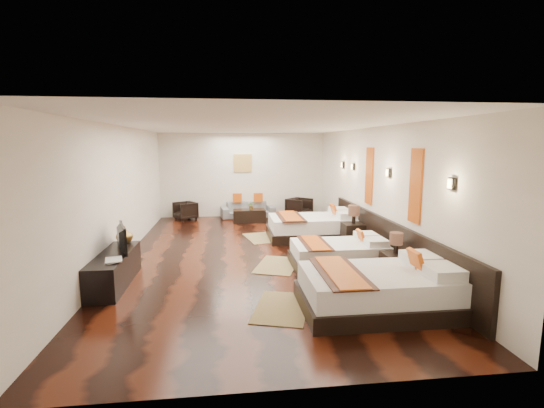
{
  "coord_description": "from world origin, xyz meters",
  "views": [
    {
      "loc": [
        -0.53,
        -8.17,
        2.41
      ],
      "look_at": [
        0.46,
        0.2,
        1.1
      ],
      "focal_mm": 25.24,
      "sensor_mm": 36.0,
      "label": 1
    }
  ],
  "objects": [
    {
      "name": "floor",
      "position": [
        0.0,
        0.0,
        0.0
      ],
      "size": [
        5.5,
        9.5,
        0.01
      ],
      "primitive_type": "cube",
      "color": "black",
      "rests_on": "ground"
    },
    {
      "name": "ceiling",
      "position": [
        0.0,
        0.0,
        2.8
      ],
      "size": [
        5.5,
        9.5,
        0.01
      ],
      "primitive_type": "cube",
      "color": "white",
      "rests_on": "floor"
    },
    {
      "name": "back_wall",
      "position": [
        0.0,
        4.75,
        1.4
      ],
      "size": [
        5.5,
        0.01,
        2.8
      ],
      "primitive_type": "cube",
      "color": "silver",
      "rests_on": "floor"
    },
    {
      "name": "left_wall",
      "position": [
        -2.75,
        0.0,
        1.4
      ],
      "size": [
        0.01,
        9.5,
        2.8
      ],
      "primitive_type": "cube",
      "color": "silver",
      "rests_on": "floor"
    },
    {
      "name": "right_wall",
      "position": [
        2.75,
        0.0,
        1.4
      ],
      "size": [
        0.01,
        9.5,
        2.8
      ],
      "primitive_type": "cube",
      "color": "silver",
      "rests_on": "floor"
    },
    {
      "name": "headboard_panel",
      "position": [
        2.71,
        -0.8,
        0.45
      ],
      "size": [
        0.08,
        6.6,
        0.9
      ],
      "primitive_type": "cube",
      "color": "black",
      "rests_on": "floor"
    },
    {
      "name": "bed_near",
      "position": [
        1.7,
        -3.03,
        0.3
      ],
      "size": [
        2.31,
        1.45,
        0.88
      ],
      "color": "black",
      "rests_on": "floor"
    },
    {
      "name": "bed_mid",
      "position": [
        1.69,
        -0.96,
        0.25
      ],
      "size": [
        1.9,
        1.2,
        0.73
      ],
      "color": "black",
      "rests_on": "floor"
    },
    {
      "name": "bed_far",
      "position": [
        1.7,
        1.36,
        0.3
      ],
      "size": [
        2.32,
        1.46,
        0.89
      ],
      "color": "black",
      "rests_on": "floor"
    },
    {
      "name": "nightstand_a",
      "position": [
        2.44,
        -1.85,
        0.3
      ],
      "size": [
        0.44,
        0.44,
        0.86
      ],
      "color": "black",
      "rests_on": "floor"
    },
    {
      "name": "nightstand_b",
      "position": [
        2.44,
        0.46,
        0.35
      ],
      "size": [
        0.5,
        0.5,
        0.99
      ],
      "color": "black",
      "rests_on": "floor"
    },
    {
      "name": "jute_mat_near",
      "position": [
        0.24,
        -2.84,
        0.01
      ],
      "size": [
        1.06,
        1.36,
        0.01
      ],
      "primitive_type": "cube",
      "rotation": [
        0.0,
        0.0,
        -0.29
      ],
      "color": "olive",
      "rests_on": "floor"
    },
    {
      "name": "jute_mat_mid",
      "position": [
        0.44,
        -0.81,
        0.01
      ],
      "size": [
        1.11,
        1.38,
        0.01
      ],
      "primitive_type": "cube",
      "rotation": [
        0.0,
        0.0,
        -0.34
      ],
      "color": "olive",
      "rests_on": "floor"
    },
    {
      "name": "jute_mat_far",
      "position": [
        0.34,
        1.51,
        0.01
      ],
      "size": [
        0.99,
        1.33,
        0.01
      ],
      "primitive_type": "cube",
      "rotation": [
        0.0,
        0.0,
        0.21
      ],
      "color": "olive",
      "rests_on": "floor"
    },
    {
      "name": "tv_console",
      "position": [
        -2.5,
        -1.53,
        0.28
      ],
      "size": [
        0.5,
        1.8,
        0.55
      ],
      "primitive_type": "cube",
      "color": "black",
      "rests_on": "floor"
    },
    {
      "name": "tv",
      "position": [
        -2.45,
        -1.39,
        0.79
      ],
      "size": [
        0.38,
        0.82,
        0.48
      ],
      "primitive_type": "imported",
      "rotation": [
        0.0,
        0.0,
        1.91
      ],
      "color": "black",
      "rests_on": "tv_console"
    },
    {
      "name": "book",
      "position": [
        -2.5,
        -2.0,
        0.57
      ],
      "size": [
        0.34,
        0.4,
        0.03
      ],
      "primitive_type": "imported",
      "rotation": [
        0.0,
        0.0,
        0.28
      ],
      "color": "black",
      "rests_on": "tv_console"
    },
    {
      "name": "figurine",
      "position": [
        -2.5,
        -0.78,
        0.71
      ],
      "size": [
        0.37,
        0.37,
        0.32
      ],
      "primitive_type": "imported",
      "rotation": [
        0.0,
        0.0,
        -0.2
      ],
      "color": "brown",
      "rests_on": "tv_console"
    },
    {
      "name": "sofa",
      "position": [
        0.14,
        4.45,
        0.26
      ],
      "size": [
        1.85,
        0.93,
        0.52
      ],
      "primitive_type": "imported",
      "rotation": [
        0.0,
        0.0,
        0.14
      ],
      "color": "slate",
      "rests_on": "floor"
    },
    {
      "name": "armchair_left",
      "position": [
        -1.9,
        4.3,
        0.29
      ],
      "size": [
        0.88,
        0.87,
        0.58
      ],
      "primitive_type": "imported",
      "rotation": [
        0.0,
        0.0,
        -1.0
      ],
      "color": "black",
      "rests_on": "floor"
    },
    {
      "name": "armchair_right",
      "position": [
        1.86,
        4.29,
        0.32
      ],
      "size": [
        0.99,
        0.99,
        0.65
      ],
      "primitive_type": "imported",
      "rotation": [
        0.0,
        0.0,
        0.79
      ],
      "color": "black",
      "rests_on": "floor"
    },
    {
      "name": "coffee_table",
      "position": [
        0.14,
        3.66,
        0.2
      ],
      "size": [
        1.01,
        0.53,
        0.4
      ],
      "primitive_type": "cube",
      "rotation": [
        0.0,
        0.0,
        0.03
      ],
      "color": "black",
      "rests_on": "floor"
    },
    {
      "name": "table_plant",
      "position": [
        0.21,
        3.59,
        0.53
      ],
      "size": [
        0.26,
        0.24,
        0.25
      ],
      "primitive_type": "imported",
      "rotation": [
        0.0,
        0.0,
        0.21
      ],
      "color": "#21561C",
      "rests_on": "coffee_table"
    },
    {
      "name": "orange_panel_a",
      "position": [
        2.73,
        -1.9,
        1.7
      ],
      "size": [
        0.04,
        0.4,
        1.3
      ],
      "primitive_type": "cube",
      "color": "#D86014",
      "rests_on": "right_wall"
    },
    {
      "name": "orange_panel_b",
      "position": [
        2.73,
        0.3,
        1.7
      ],
      "size": [
        0.04,
        0.4,
        1.3
      ],
      "primitive_type": "cube",
      "color": "#D86014",
      "rests_on": "right_wall"
    },
    {
      "name": "sconce_near",
      "position": [
        2.7,
        -3.0,
        1.85
      ],
      "size": [
        0.07,
        0.12,
        0.18
      ],
      "color": "black",
      "rests_on": "right_wall"
    },
    {
      "name": "sconce_mid",
      "position": [
        2.7,
        -0.8,
        1.85
      ],
      "size": [
        0.07,
        0.12,
        0.18
      ],
      "color": "black",
      "rests_on": "right_wall"
    },
    {
      "name": "sconce_far",
      "position": [
        2.7,
        1.4,
        1.85
      ],
      "size": [
        0.07,
        0.12,
        0.18
      ],
      "color": "black",
      "rests_on": "right_wall"
    },
    {
      "name": "sconce_lounge",
      "position": [
        2.7,
        2.3,
        1.85
      ],
      "size": [
        0.07,
        0.12,
        0.18
      ],
      "color": "black",
      "rests_on": "right_wall"
    },
    {
      "name": "gold_artwork",
      "position": [
        0.0,
        4.73,
        1.8
      ],
      "size": [
        0.6,
        0.04,
        0.6
      ],
      "primitive_type": "cube",
      "color": "#AD873F",
      "rests_on": "back_wall"
    }
  ]
}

